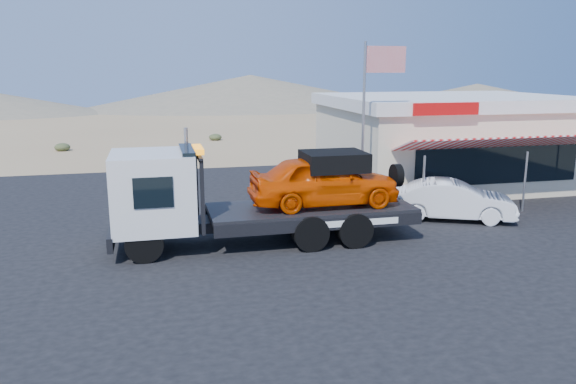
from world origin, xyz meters
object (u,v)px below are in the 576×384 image
tow_truck (257,191)px  jerky_store (447,139)px  white_sedan (453,200)px  flagpole (370,108)px

tow_truck → jerky_store: size_ratio=0.85×
white_sedan → jerky_store: 6.89m
white_sedan → tow_truck: bearing=122.2°
flagpole → tow_truck: bearing=-150.2°
white_sedan → flagpole: size_ratio=0.69×
flagpole → jerky_store: bearing=38.8°
jerky_store → flagpole: 7.36m
white_sedan → jerky_store: jerky_store is taller
white_sedan → jerky_store: size_ratio=0.40×
tow_truck → white_sedan: (6.99, 1.00, -0.89)m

